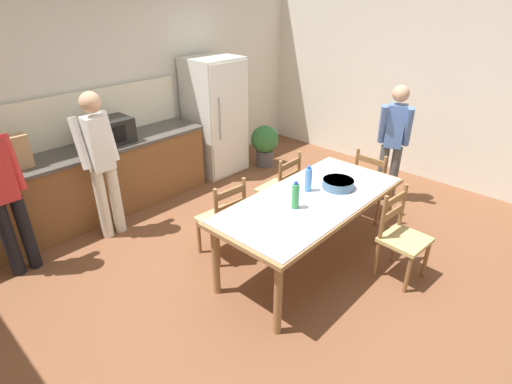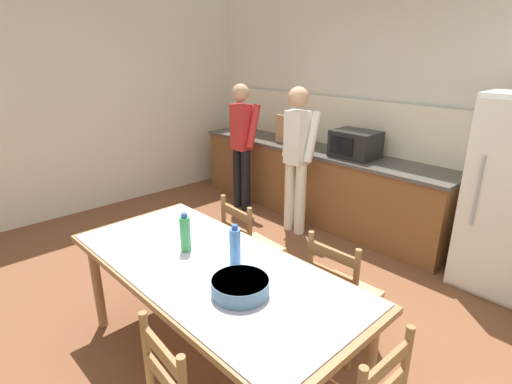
% 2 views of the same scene
% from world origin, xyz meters
% --- Properties ---
extents(ground_plane, '(8.32, 8.32, 0.00)m').
position_xyz_m(ground_plane, '(0.00, 0.00, 0.00)').
color(ground_plane, brown).
extents(wall_back, '(6.52, 0.12, 2.90)m').
position_xyz_m(wall_back, '(0.00, 2.66, 1.45)').
color(wall_back, silver).
rests_on(wall_back, ground).
extents(wall_left, '(0.12, 5.20, 2.90)m').
position_xyz_m(wall_left, '(-3.26, 0.00, 1.45)').
color(wall_left, silver).
rests_on(wall_left, ground).
extents(kitchen_counter, '(3.59, 0.66, 0.90)m').
position_xyz_m(kitchen_counter, '(-1.05, 2.23, 0.45)').
color(kitchen_counter, brown).
rests_on(kitchen_counter, ground).
extents(counter_splashback, '(3.55, 0.03, 0.60)m').
position_xyz_m(counter_splashback, '(-1.05, 2.54, 1.20)').
color(counter_splashback, '#EFE8CB').
rests_on(counter_splashback, kitchen_counter).
extents(microwave, '(0.50, 0.39, 0.30)m').
position_xyz_m(microwave, '(-0.46, 2.21, 1.05)').
color(microwave, black).
rests_on(microwave, kitchen_counter).
extents(paper_bag, '(0.24, 0.16, 0.36)m').
position_xyz_m(paper_bag, '(-1.52, 2.20, 1.08)').
color(paper_bag, tan).
rests_on(paper_bag, kitchen_counter).
extents(dining_table, '(2.10, 0.98, 0.79)m').
position_xyz_m(dining_table, '(0.23, -0.34, 0.71)').
color(dining_table, olive).
rests_on(dining_table, ground).
extents(bottle_near_centre, '(0.07, 0.07, 0.27)m').
position_xyz_m(bottle_near_centre, '(-0.03, -0.35, 0.91)').
color(bottle_near_centre, green).
rests_on(bottle_near_centre, dining_table).
extents(bottle_off_centre, '(0.07, 0.07, 0.27)m').
position_xyz_m(bottle_off_centre, '(0.33, -0.22, 0.91)').
color(bottle_off_centre, '#4C8ED6').
rests_on(bottle_off_centre, dining_table).
extents(serving_bowl, '(0.32, 0.32, 0.09)m').
position_xyz_m(serving_bowl, '(0.59, -0.41, 0.84)').
color(serving_bowl, slate).
rests_on(serving_bowl, dining_table).
extents(chair_side_far_left, '(0.45, 0.43, 0.91)m').
position_xyz_m(chair_side_far_left, '(-0.26, 0.41, 0.44)').
color(chair_side_far_left, olive).
rests_on(chair_side_far_left, ground).
extents(chair_side_far_right, '(0.44, 0.42, 0.91)m').
position_xyz_m(chair_side_far_right, '(0.68, 0.43, 0.44)').
color(chair_side_far_right, olive).
rests_on(chair_side_far_right, ground).
extents(person_at_sink, '(0.42, 0.29, 1.66)m').
position_xyz_m(person_at_sink, '(-1.85, 1.71, 0.93)').
color(person_at_sink, black).
rests_on(person_at_sink, ground).
extents(person_at_counter, '(0.42, 0.29, 1.68)m').
position_xyz_m(person_at_counter, '(-0.87, 1.69, 0.95)').
color(person_at_counter, silver).
rests_on(person_at_counter, ground).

